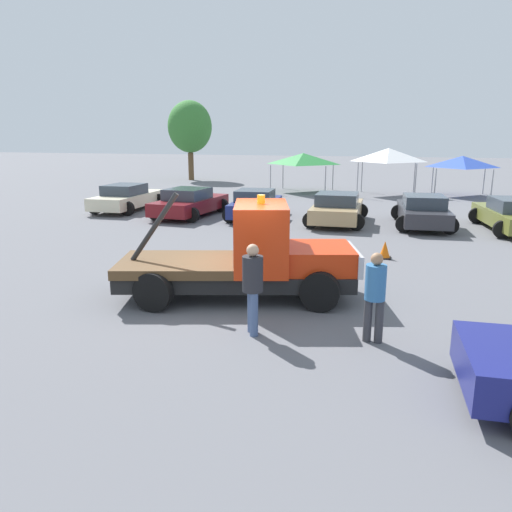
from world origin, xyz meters
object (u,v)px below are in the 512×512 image
person_near_truck (375,291)px  person_at_hood (253,283)px  parked_car_charcoal (423,211)px  parked_car_tan (337,209)px  traffic_cone (385,250)px  tow_truck (250,259)px  parked_car_maroon (189,203)px  canopy_tent_green (303,159)px  canopy_tent_white (388,155)px  canopy_tent_blue (462,162)px  parked_car_cream (127,198)px  tree_left (190,127)px  parked_car_navy (256,204)px

person_near_truck → person_at_hood: 2.28m
person_near_truck → parked_car_charcoal: bearing=174.7°
parked_car_tan → traffic_cone: size_ratio=8.20×
tow_truck → parked_car_maroon: (-6.25, 10.81, -0.30)m
parked_car_tan → parked_car_charcoal: bearing=-87.6°
parked_car_charcoal → canopy_tent_green: bearing=28.1°
person_near_truck → canopy_tent_green: size_ratio=0.47×
parked_car_charcoal → tow_truck: bearing=154.4°
parked_car_charcoal → traffic_cone: parked_car_charcoal is taller
parked_car_maroon → canopy_tent_white: 14.26m
canopy_tent_blue → tow_truck: bearing=-106.7°
tow_truck → parked_car_tan: size_ratio=1.30×
parked_car_maroon → canopy_tent_green: canopy_tent_green is taller
person_at_hood → parked_car_cream: (-10.78, 13.81, -0.38)m
parked_car_tan → canopy_tent_green: 12.36m
tree_left → parked_car_charcoal: bearing=-44.4°
parked_car_cream → parked_car_tan: 10.83m
person_near_truck → parked_car_tan: (-2.26, 12.67, -0.34)m
tow_truck → parked_car_charcoal: 11.83m
parked_car_maroon → parked_car_charcoal: bearing=-84.5°
tree_left → tow_truck: bearing=-64.2°
parked_car_charcoal → traffic_cone: bearing=163.4°
person_at_hood → tree_left: (-14.63, 30.96, 3.35)m
parked_car_cream → traffic_cone: 14.71m
parked_car_charcoal → tree_left: tree_left is taller
parked_car_maroon → canopy_tent_white: (8.67, 11.17, 1.88)m
parked_car_navy → canopy_tent_blue: bearing=-45.1°
person_near_truck → parked_car_cream: person_near_truck is taller
traffic_cone → canopy_tent_blue: bearing=77.7°
person_at_hood → parked_car_tan: person_at_hood is taller
person_at_hood → parked_car_tan: bearing=61.7°
canopy_tent_white → traffic_cone: size_ratio=6.28×
parked_car_tan → canopy_tent_green: canopy_tent_green is taller
tree_left → traffic_cone: bearing=-54.9°
tow_truck → parked_car_tan: bearing=70.4°
person_at_hood → canopy_tent_green: canopy_tent_green is taller
person_near_truck → person_at_hood: person_at_hood is taller
parked_car_cream → parked_car_charcoal: (14.34, -0.65, -0.00)m
person_near_truck → person_at_hood: (-2.27, -0.25, 0.04)m
parked_car_charcoal → traffic_cone: 6.32m
person_near_truck → parked_car_maroon: size_ratio=0.35×
parked_car_charcoal → tree_left: bearing=41.0°
person_near_truck → canopy_tent_white: bearing=-178.3°
tow_truck → person_near_truck: 3.50m
parked_car_charcoal → canopy_tent_white: size_ratio=1.36×
tow_truck → parked_car_maroon: 12.49m
person_at_hood → tow_truck: bearing=79.8°
person_at_hood → parked_car_maroon: 14.68m
canopy_tent_white → person_at_hood: bearing=-94.1°
parked_car_navy → person_near_truck: bearing=-159.9°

